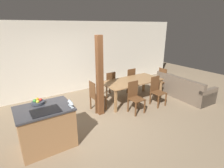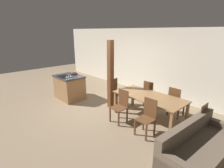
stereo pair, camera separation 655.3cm
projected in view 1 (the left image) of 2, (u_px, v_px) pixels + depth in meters
ground_plane at (98, 122)px, 4.84m from camera, size 16.00×16.00×0.00m
wall_back at (62, 59)px, 6.50m from camera, size 11.20×0.08×2.70m
kitchen_island at (46, 127)px, 3.78m from camera, size 1.13×0.85×0.93m
fruit_bowl at (38, 102)px, 3.80m from camera, size 0.27×0.27×0.11m
wine_glass_near at (72, 103)px, 3.58m from camera, size 0.07×0.07×0.15m
wine_glass_middle at (71, 102)px, 3.64m from camera, size 0.07×0.07×0.15m
wine_glass_far at (69, 100)px, 3.71m from camera, size 0.07×0.07×0.15m
dining_table at (132, 83)px, 6.05m from camera, size 2.11×1.00×0.74m
dining_chair_near_left at (135, 97)px, 5.29m from camera, size 0.40×0.40×0.96m
dining_chair_near_right at (157, 90)px, 5.78m from camera, size 0.40×0.40×0.96m
dining_chair_far_left at (109, 84)px, 6.42m from camera, size 0.40×0.40×0.96m
dining_chair_far_right at (129, 80)px, 6.92m from camera, size 0.40×0.40×0.96m
dining_chair_head_end at (96, 96)px, 5.36m from camera, size 0.40×0.40×0.96m
dining_chair_foot_end at (160, 80)px, 6.85m from camera, size 0.40×0.40×0.96m
couch at (183, 89)px, 6.50m from camera, size 0.95×2.09×0.80m
timber_post at (100, 77)px, 4.95m from camera, size 0.16×0.16×2.31m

